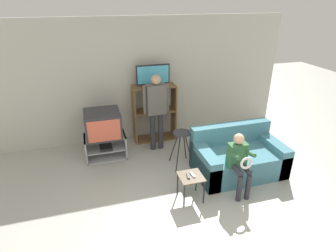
% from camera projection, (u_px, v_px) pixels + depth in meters
% --- Properties ---
extents(ground_plane, '(18.00, 18.00, 0.00)m').
position_uv_depth(ground_plane, '(201.00, 249.00, 3.59)').
color(ground_plane, '#ADADA3').
extents(wall_back, '(6.40, 0.06, 2.60)m').
position_uv_depth(wall_back, '(143.00, 80.00, 6.00)').
color(wall_back, beige).
rests_on(wall_back, ground_plane).
extents(tv_stand, '(0.79, 0.48, 0.47)m').
position_uv_depth(tv_stand, '(106.00, 146.00, 5.57)').
color(tv_stand, '#A8A8AD').
rests_on(tv_stand, ground_plane).
extents(television_main, '(0.67, 0.65, 0.50)m').
position_uv_depth(television_main, '(103.00, 124.00, 5.37)').
color(television_main, '#2D2D33').
rests_on(television_main, tv_stand).
extents(media_shelf, '(0.92, 0.38, 1.24)m').
position_uv_depth(media_shelf, '(154.00, 113.00, 6.10)').
color(media_shelf, brown).
rests_on(media_shelf, ground_plane).
extents(television_flat, '(0.70, 0.20, 0.44)m').
position_uv_depth(television_flat, '(153.00, 76.00, 5.74)').
color(television_flat, black).
rests_on(television_flat, media_shelf).
extents(folding_stool, '(0.37, 0.44, 0.70)m').
position_uv_depth(folding_stool, '(182.00, 139.00, 5.14)').
color(folding_stool, black).
rests_on(folding_stool, ground_plane).
extents(snack_table, '(0.37, 0.37, 0.43)m').
position_uv_depth(snack_table, '(191.00, 180.00, 4.34)').
color(snack_table, brown).
rests_on(snack_table, ground_plane).
extents(remote_control_black, '(0.06, 0.15, 0.02)m').
position_uv_depth(remote_control_black, '(188.00, 176.00, 4.30)').
color(remote_control_black, '#232328').
rests_on(remote_control_black, snack_table).
extents(remote_control_white, '(0.05, 0.15, 0.02)m').
position_uv_depth(remote_control_white, '(193.00, 175.00, 4.33)').
color(remote_control_white, silver).
rests_on(remote_control_white, snack_table).
extents(couch, '(1.55, 0.94, 0.81)m').
position_uv_depth(couch, '(237.00, 158.00, 5.08)').
color(couch, teal).
rests_on(couch, ground_plane).
extents(person_standing_adult, '(0.53, 0.20, 1.59)m').
position_uv_depth(person_standing_adult, '(156.00, 106.00, 5.56)').
color(person_standing_adult, '#2D2D33').
rests_on(person_standing_adult, ground_plane).
extents(person_seated_child, '(0.33, 0.43, 1.02)m').
position_uv_depth(person_seated_child, '(239.00, 160.00, 4.41)').
color(person_seated_child, '#2D2D38').
rests_on(person_seated_child, ground_plane).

